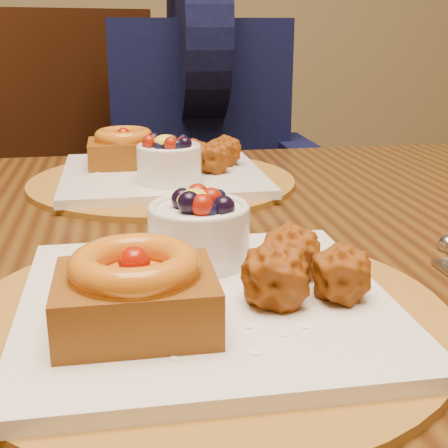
# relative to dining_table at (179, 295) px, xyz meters

# --- Properties ---
(dining_table) EXTENTS (1.60, 0.90, 0.76)m
(dining_table) POSITION_rel_dining_table_xyz_m (0.00, 0.00, 0.00)
(dining_table) COLOR #311809
(dining_table) RESTS_ON ground
(place_setting_near) EXTENTS (0.38, 0.38, 0.09)m
(place_setting_near) POSITION_rel_dining_table_xyz_m (-0.00, -0.22, 0.10)
(place_setting_near) COLOR brown
(place_setting_near) RESTS_ON dining_table
(place_setting_far) EXTENTS (0.38, 0.38, 0.08)m
(place_setting_far) POSITION_rel_dining_table_xyz_m (-0.00, 0.22, 0.10)
(place_setting_far) COLOR brown
(place_setting_far) RESTS_ON dining_table
(chair_far) EXTENTS (0.65, 0.65, 1.01)m
(chair_far) POSITION_rel_dining_table_xyz_m (-0.13, 0.78, -0.12)
(chair_far) COLOR black
(chair_far) RESTS_ON ground
(diner) EXTENTS (0.47, 0.46, 0.76)m
(diner) POSITION_rel_dining_table_xyz_m (0.12, 0.72, 0.14)
(diner) COLOR black
(diner) RESTS_ON ground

